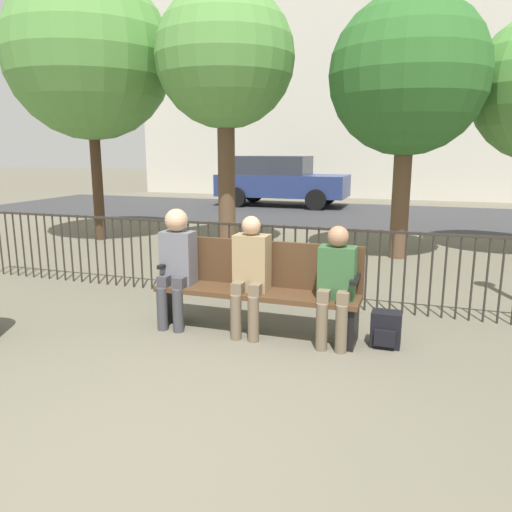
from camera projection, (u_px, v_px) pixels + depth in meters
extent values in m
plane|color=#605B4C|center=(133.00, 464.00, 2.96)|extent=(80.00, 80.00, 0.00)
cube|color=#4C331E|center=(256.00, 293.00, 4.99)|extent=(2.07, 0.45, 0.05)
cube|color=#4C331E|center=(262.00, 263.00, 5.11)|extent=(2.07, 0.05, 0.47)
cube|color=black|center=(170.00, 305.00, 5.34)|extent=(0.06, 0.38, 0.40)
cube|color=black|center=(353.00, 325.00, 4.73)|extent=(0.06, 0.38, 0.40)
cube|color=black|center=(168.00, 264.00, 5.25)|extent=(0.06, 0.38, 0.04)
cube|color=black|center=(355.00, 279.00, 4.63)|extent=(0.06, 0.38, 0.04)
cylinder|color=#3D3D42|center=(162.00, 309.00, 5.12)|extent=(0.11, 0.11, 0.45)
cylinder|color=#3D3D42|center=(178.00, 311.00, 5.06)|extent=(0.11, 0.11, 0.45)
cube|color=#3D3D42|center=(166.00, 281.00, 5.15)|extent=(0.11, 0.20, 0.12)
cube|color=#3D3D42|center=(182.00, 282.00, 5.10)|extent=(0.11, 0.20, 0.12)
cube|color=slate|center=(179.00, 258.00, 5.19)|extent=(0.34, 0.22, 0.55)
sphere|color=tan|center=(176.00, 220.00, 5.09)|extent=(0.24, 0.24, 0.24)
cylinder|color=brown|center=(236.00, 317.00, 4.86)|extent=(0.11, 0.11, 0.45)
cylinder|color=brown|center=(253.00, 319.00, 4.81)|extent=(0.11, 0.11, 0.45)
cube|color=brown|center=(239.00, 287.00, 4.90)|extent=(0.11, 0.20, 0.12)
cube|color=brown|center=(257.00, 289.00, 4.84)|extent=(0.11, 0.20, 0.12)
cube|color=#997F59|center=(252.00, 263.00, 4.94)|extent=(0.34, 0.22, 0.56)
sphere|color=tan|center=(251.00, 226.00, 4.84)|extent=(0.19, 0.19, 0.19)
cylinder|color=brown|center=(322.00, 327.00, 4.60)|extent=(0.11, 0.11, 0.45)
cylinder|color=brown|center=(341.00, 329.00, 4.54)|extent=(0.11, 0.11, 0.45)
cube|color=brown|center=(325.00, 295.00, 4.63)|extent=(0.11, 0.20, 0.12)
cube|color=brown|center=(344.00, 297.00, 4.58)|extent=(0.11, 0.20, 0.12)
cube|color=#335B33|center=(337.00, 272.00, 4.68)|extent=(0.34, 0.22, 0.50)
sphere|color=#A37556|center=(338.00, 236.00, 4.59)|extent=(0.20, 0.20, 0.20)
cube|color=black|center=(386.00, 329.00, 4.70)|extent=(0.28, 0.20, 0.34)
cube|color=black|center=(385.00, 338.00, 4.61)|extent=(0.19, 0.04, 0.15)
cylinder|color=#2D2823|center=(0.00, 243.00, 7.36)|extent=(0.02, 0.02, 0.95)
cylinder|color=#2D2823|center=(8.00, 244.00, 7.31)|extent=(0.02, 0.02, 0.95)
cylinder|color=#2D2823|center=(15.00, 244.00, 7.27)|extent=(0.02, 0.02, 0.95)
cylinder|color=#2D2823|center=(23.00, 245.00, 7.22)|extent=(0.02, 0.02, 0.95)
cylinder|color=#2D2823|center=(31.00, 245.00, 7.18)|extent=(0.02, 0.02, 0.95)
cylinder|color=#2D2823|center=(39.00, 246.00, 7.14)|extent=(0.02, 0.02, 0.95)
cylinder|color=#2D2823|center=(47.00, 246.00, 7.09)|extent=(0.02, 0.02, 0.95)
cylinder|color=#2D2823|center=(55.00, 247.00, 7.05)|extent=(0.02, 0.02, 0.95)
cylinder|color=#2D2823|center=(63.00, 248.00, 7.01)|extent=(0.02, 0.02, 0.95)
cylinder|color=#2D2823|center=(71.00, 248.00, 6.96)|extent=(0.02, 0.02, 0.95)
cylinder|color=#2D2823|center=(79.00, 249.00, 6.92)|extent=(0.02, 0.02, 0.95)
cylinder|color=#2D2823|center=(88.00, 250.00, 6.87)|extent=(0.02, 0.02, 0.95)
cylinder|color=#2D2823|center=(97.00, 250.00, 6.83)|extent=(0.02, 0.02, 0.95)
cylinder|color=#2D2823|center=(105.00, 251.00, 6.79)|extent=(0.02, 0.02, 0.95)
cylinder|color=#2D2823|center=(114.00, 252.00, 6.74)|extent=(0.02, 0.02, 0.95)
cylinder|color=#2D2823|center=(123.00, 252.00, 6.70)|extent=(0.02, 0.02, 0.95)
cylinder|color=#2D2823|center=(132.00, 253.00, 6.65)|extent=(0.02, 0.02, 0.95)
cylinder|color=#2D2823|center=(141.00, 254.00, 6.61)|extent=(0.02, 0.02, 0.95)
cylinder|color=#2D2823|center=(150.00, 254.00, 6.57)|extent=(0.02, 0.02, 0.95)
cylinder|color=#2D2823|center=(160.00, 255.00, 6.52)|extent=(0.02, 0.02, 0.95)
cylinder|color=#2D2823|center=(169.00, 256.00, 6.48)|extent=(0.02, 0.02, 0.95)
cylinder|color=#2D2823|center=(179.00, 256.00, 6.43)|extent=(0.02, 0.02, 0.95)
cylinder|color=#2D2823|center=(189.00, 257.00, 6.39)|extent=(0.02, 0.02, 0.95)
cylinder|color=#2D2823|center=(199.00, 258.00, 6.35)|extent=(0.02, 0.02, 0.95)
cylinder|color=#2D2823|center=(209.00, 259.00, 6.30)|extent=(0.02, 0.02, 0.95)
cylinder|color=#2D2823|center=(219.00, 259.00, 6.26)|extent=(0.02, 0.02, 0.95)
cylinder|color=#2D2823|center=(229.00, 260.00, 6.22)|extent=(0.02, 0.02, 0.95)
cylinder|color=#2D2823|center=(240.00, 261.00, 6.17)|extent=(0.02, 0.02, 0.95)
cylinder|color=#2D2823|center=(251.00, 262.00, 6.13)|extent=(0.02, 0.02, 0.95)
cylinder|color=#2D2823|center=(261.00, 263.00, 6.08)|extent=(0.02, 0.02, 0.95)
cylinder|color=#2D2823|center=(272.00, 263.00, 6.04)|extent=(0.02, 0.02, 0.95)
cylinder|color=#2D2823|center=(284.00, 264.00, 6.00)|extent=(0.02, 0.02, 0.95)
cylinder|color=#2D2823|center=(295.00, 265.00, 5.95)|extent=(0.02, 0.02, 0.95)
cylinder|color=#2D2823|center=(306.00, 266.00, 5.91)|extent=(0.02, 0.02, 0.95)
cylinder|color=#2D2823|center=(318.00, 267.00, 5.86)|extent=(0.02, 0.02, 0.95)
cylinder|color=#2D2823|center=(330.00, 268.00, 5.82)|extent=(0.02, 0.02, 0.95)
cylinder|color=#2D2823|center=(342.00, 269.00, 5.78)|extent=(0.02, 0.02, 0.95)
cylinder|color=#2D2823|center=(354.00, 270.00, 5.73)|extent=(0.02, 0.02, 0.95)
cylinder|color=#2D2823|center=(366.00, 270.00, 5.69)|extent=(0.02, 0.02, 0.95)
cylinder|color=#2D2823|center=(379.00, 271.00, 5.64)|extent=(0.02, 0.02, 0.95)
cylinder|color=#2D2823|center=(392.00, 272.00, 5.60)|extent=(0.02, 0.02, 0.95)
cylinder|color=#2D2823|center=(405.00, 273.00, 5.56)|extent=(0.02, 0.02, 0.95)
cylinder|color=#2D2823|center=(418.00, 274.00, 5.51)|extent=(0.02, 0.02, 0.95)
cylinder|color=#2D2823|center=(431.00, 275.00, 5.47)|extent=(0.02, 0.02, 0.95)
cylinder|color=#2D2823|center=(445.00, 276.00, 5.42)|extent=(0.02, 0.02, 0.95)
cylinder|color=#2D2823|center=(458.00, 277.00, 5.38)|extent=(0.02, 0.02, 0.95)
cylinder|color=#2D2823|center=(472.00, 278.00, 5.34)|extent=(0.02, 0.02, 0.95)
cylinder|color=#2D2823|center=(487.00, 279.00, 5.29)|extent=(0.02, 0.02, 0.95)
cylinder|color=#2D2823|center=(501.00, 281.00, 5.25)|extent=(0.02, 0.02, 0.95)
cube|color=#2D2823|center=(286.00, 227.00, 5.89)|extent=(9.00, 0.03, 0.03)
cylinder|color=#422D1E|center=(97.00, 173.00, 10.07)|extent=(0.21, 0.21, 2.72)
sphere|color=#569342|center=(89.00, 56.00, 9.60)|extent=(3.19, 3.19, 3.19)
cylinder|color=brown|center=(227.00, 175.00, 9.14)|extent=(0.31, 0.31, 2.73)
sphere|color=#569342|center=(225.00, 57.00, 8.71)|extent=(2.45, 2.45, 2.45)
cylinder|color=brown|center=(401.00, 191.00, 8.38)|extent=(0.30, 0.30, 2.29)
sphere|color=#2D6628|center=(408.00, 75.00, 7.99)|extent=(2.54, 2.54, 2.54)
cube|color=#333335|center=(366.00, 215.00, 14.07)|extent=(24.00, 6.00, 0.01)
cube|color=navy|center=(283.00, 185.00, 16.35)|extent=(4.20, 1.70, 0.70)
cube|color=#2D333D|center=(274.00, 165.00, 16.31)|extent=(2.31, 1.56, 0.60)
cylinder|color=black|center=(316.00, 200.00, 15.21)|extent=(0.64, 0.20, 0.64)
cylinder|color=black|center=(327.00, 195.00, 16.82)|extent=(0.64, 0.20, 0.64)
cylinder|color=black|center=(236.00, 197.00, 16.02)|extent=(0.64, 0.20, 0.64)
cylinder|color=black|center=(254.00, 193.00, 17.64)|extent=(0.64, 0.20, 0.64)
cube|color=beige|center=(396.00, 38.00, 20.17)|extent=(20.00, 6.00, 12.50)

